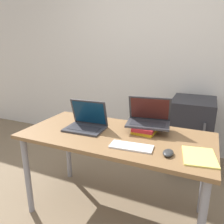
{
  "coord_description": "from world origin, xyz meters",
  "views": [
    {
      "loc": [
        0.63,
        -1.13,
        1.41
      ],
      "look_at": [
        -0.03,
        0.36,
        0.92
      ],
      "focal_mm": 35.0,
      "sensor_mm": 36.0,
      "label": 1
    }
  ],
  "objects_px": {
    "book_stack": "(146,128)",
    "laptop_on_books": "(149,119)",
    "laptop_left": "(86,123)",
    "notepad": "(199,157)",
    "wireless_keyboard": "(131,146)",
    "mouse": "(168,153)",
    "mini_fridge": "(190,134)"
  },
  "relations": [
    {
      "from": "wireless_keyboard",
      "to": "mouse",
      "type": "distance_m",
      "value": 0.25
    },
    {
      "from": "laptop_left",
      "to": "laptop_on_books",
      "type": "distance_m",
      "value": 0.52
    },
    {
      "from": "wireless_keyboard",
      "to": "notepad",
      "type": "bearing_deg",
      "value": 5.37
    },
    {
      "from": "laptop_on_books",
      "to": "book_stack",
      "type": "bearing_deg",
      "value": -123.78
    },
    {
      "from": "notepad",
      "to": "mini_fridge",
      "type": "height_order",
      "value": "mini_fridge"
    },
    {
      "from": "mini_fridge",
      "to": "laptop_left",
      "type": "bearing_deg",
      "value": -126.06
    },
    {
      "from": "mouse",
      "to": "mini_fridge",
      "type": "relative_size",
      "value": 0.13
    },
    {
      "from": "book_stack",
      "to": "laptop_on_books",
      "type": "relative_size",
      "value": 0.72
    },
    {
      "from": "laptop_left",
      "to": "wireless_keyboard",
      "type": "xyz_separation_m",
      "value": [
        0.47,
        -0.19,
        -0.04
      ]
    },
    {
      "from": "book_stack",
      "to": "mini_fridge",
      "type": "distance_m",
      "value": 1.03
    },
    {
      "from": "laptop_left",
      "to": "notepad",
      "type": "bearing_deg",
      "value": -9.07
    },
    {
      "from": "mouse",
      "to": "wireless_keyboard",
      "type": "bearing_deg",
      "value": 178.36
    },
    {
      "from": "laptop_on_books",
      "to": "wireless_keyboard",
      "type": "xyz_separation_m",
      "value": [
        -0.02,
        -0.36,
        -0.1
      ]
    },
    {
      "from": "book_stack",
      "to": "mini_fridge",
      "type": "relative_size",
      "value": 0.32
    },
    {
      "from": "laptop_on_books",
      "to": "mini_fridge",
      "type": "xyz_separation_m",
      "value": [
        0.29,
        0.9,
        -0.43
      ]
    },
    {
      "from": "mouse",
      "to": "notepad",
      "type": "xyz_separation_m",
      "value": [
        0.19,
        0.05,
        -0.01
      ]
    },
    {
      "from": "book_stack",
      "to": "wireless_keyboard",
      "type": "bearing_deg",
      "value": -91.27
    },
    {
      "from": "book_stack",
      "to": "laptop_on_books",
      "type": "bearing_deg",
      "value": 56.22
    },
    {
      "from": "book_stack",
      "to": "wireless_keyboard",
      "type": "relative_size",
      "value": 0.87
    },
    {
      "from": "book_stack",
      "to": "mouse",
      "type": "relative_size",
      "value": 2.51
    },
    {
      "from": "mouse",
      "to": "notepad",
      "type": "distance_m",
      "value": 0.19
    },
    {
      "from": "mouse",
      "to": "laptop_left",
      "type": "bearing_deg",
      "value": 164.99
    },
    {
      "from": "laptop_left",
      "to": "mouse",
      "type": "xyz_separation_m",
      "value": [
        0.72,
        -0.19,
        -0.03
      ]
    },
    {
      "from": "laptop_on_books",
      "to": "wireless_keyboard",
      "type": "relative_size",
      "value": 1.22
    },
    {
      "from": "wireless_keyboard",
      "to": "laptop_on_books",
      "type": "bearing_deg",
      "value": 86.49
    },
    {
      "from": "wireless_keyboard",
      "to": "laptop_left",
      "type": "bearing_deg",
      "value": 158.33
    },
    {
      "from": "laptop_left",
      "to": "mini_fridge",
      "type": "distance_m",
      "value": 1.37
    },
    {
      "from": "laptop_on_books",
      "to": "mouse",
      "type": "bearing_deg",
      "value": -57.61
    },
    {
      "from": "wireless_keyboard",
      "to": "notepad",
      "type": "height_order",
      "value": "wireless_keyboard"
    },
    {
      "from": "mouse",
      "to": "notepad",
      "type": "height_order",
      "value": "mouse"
    },
    {
      "from": "laptop_left",
      "to": "laptop_on_books",
      "type": "bearing_deg",
      "value": 19.2
    },
    {
      "from": "laptop_left",
      "to": "book_stack",
      "type": "xyz_separation_m",
      "value": [
        0.47,
        0.15,
        -0.02
      ]
    }
  ]
}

